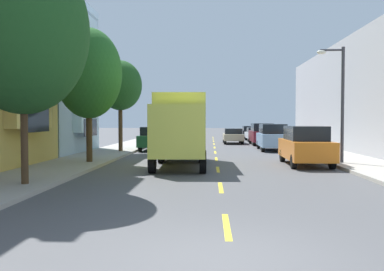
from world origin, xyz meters
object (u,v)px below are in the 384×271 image
at_px(parked_suv_sky, 273,137).
at_px(parked_pickup_forest, 156,139).
at_px(street_tree_nearest, 23,30).
at_px(street_lamp, 339,94).
at_px(delivery_box_truck, 180,126).
at_px(street_tree_second, 89,74).
at_px(parked_suv_orange, 305,145).
at_px(street_tree_third, 120,86).
at_px(parked_wagon_black, 249,132).
at_px(parked_sedan_silver, 255,134).
at_px(parked_suv_burgundy, 262,134).
at_px(parked_hatchback_red, 175,133).
at_px(moving_champagne_sedan, 233,136).

bearing_deg(parked_suv_sky, parked_pickup_forest, -179.69).
relative_size(street_tree_nearest, street_lamp, 1.37).
height_order(street_tree_nearest, delivery_box_truck, street_tree_nearest).
xyz_separation_m(street_tree_second, street_lamp, (12.32, 0.08, -1.07)).
bearing_deg(parked_suv_orange, street_tree_second, -179.34).
xyz_separation_m(street_tree_third, delivery_box_truck, (4.59, -7.50, -2.58)).
bearing_deg(parked_wagon_black, street_lamp, -87.25).
distance_m(street_tree_third, parked_sedan_silver, 19.95).
xyz_separation_m(parked_suv_sky, parked_pickup_forest, (-8.58, -0.05, -0.16)).
distance_m(street_tree_third, parked_suv_burgundy, 14.80).
xyz_separation_m(street_tree_nearest, parked_sedan_silver, (10.77, 30.90, -4.37)).
distance_m(street_tree_third, parked_wagon_black, 26.07).
height_order(parked_hatchback_red, parked_suv_burgundy, parked_suv_burgundy).
xyz_separation_m(street_tree_nearest, parked_suv_sky, (10.62, 17.41, -4.13)).
xyz_separation_m(street_tree_nearest, parked_suv_orange, (10.74, 7.39, -4.13)).
bearing_deg(delivery_box_truck, parked_hatchback_red, 95.49).
bearing_deg(parked_suv_sky, street_lamp, -80.38).
bearing_deg(parked_pickup_forest, street_tree_nearest, -96.68).
bearing_deg(street_tree_second, parked_suv_sky, 43.67).
bearing_deg(delivery_box_truck, street_tree_nearest, -123.14).
xyz_separation_m(parked_sedan_silver, moving_champagne_sedan, (-2.57, -4.72, 0.00)).
bearing_deg(delivery_box_truck, parked_pickup_forest, 103.92).
height_order(street_tree_third, parked_sedan_silver, street_tree_third).
bearing_deg(street_tree_second, street_lamp, 0.36).
relative_size(street_tree_nearest, parked_sedan_silver, 1.71).
bearing_deg(parked_pickup_forest, parked_suv_burgundy, 38.28).
relative_size(street_tree_third, parked_suv_orange, 1.26).
relative_size(street_lamp, parked_sedan_silver, 1.25).
bearing_deg(street_tree_third, parked_sedan_silver, 56.65).
bearing_deg(street_tree_third, street_tree_second, -90.00).
bearing_deg(parked_suv_orange, parked_sedan_silver, 89.93).
xyz_separation_m(street_tree_second, parked_sedan_silver, (10.77, 23.63, -3.79)).
height_order(street_tree_nearest, street_lamp, street_tree_nearest).
bearing_deg(parked_suv_burgundy, street_lamp, -84.37).
bearing_deg(street_lamp, parked_suv_orange, 178.31).
relative_size(parked_suv_sky, parked_pickup_forest, 0.91).
height_order(parked_sedan_silver, parked_suv_orange, parked_suv_orange).
distance_m(street_tree_nearest, delivery_box_truck, 8.98).
xyz_separation_m(street_lamp, parked_wagon_black, (-1.47, 30.60, -2.67)).
xyz_separation_m(parked_hatchback_red, parked_pickup_forest, (0.07, -17.06, 0.07)).
bearing_deg(street_tree_nearest, parked_suv_sky, 58.62).
bearing_deg(parked_suv_burgundy, street_tree_nearest, -113.81).
distance_m(street_lamp, parked_suv_orange, 2.95).
bearing_deg(parked_suv_burgundy, delivery_box_truck, -109.51).
relative_size(street_tree_nearest, moving_champagne_sedan, 1.71).
bearing_deg(parked_suv_orange, parked_hatchback_red, 107.99).
bearing_deg(street_tree_second, parked_sedan_silver, 65.50).
bearing_deg(street_tree_third, parked_hatchback_red, 84.37).
distance_m(parked_suv_sky, parked_suv_burgundy, 6.77).
relative_size(parked_wagon_black, parked_suv_burgundy, 0.98).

